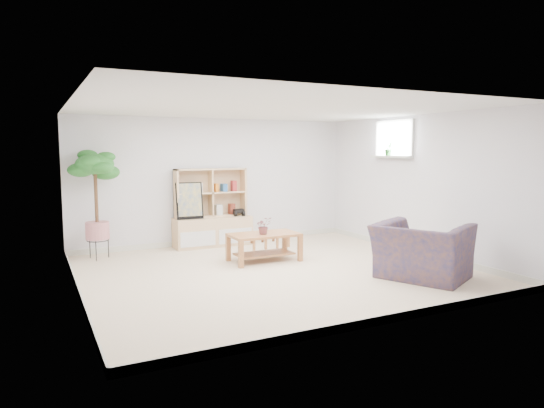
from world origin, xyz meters
name	(u,v)px	position (x,y,z in m)	size (l,w,h in m)	color
floor	(275,271)	(0.00, 0.00, 0.00)	(5.50, 5.00, 0.01)	beige
ceiling	(275,108)	(0.00, 0.00, 2.40)	(5.50, 5.00, 0.01)	silver
walls	(275,191)	(0.00, 0.00, 1.20)	(5.51, 5.01, 2.40)	white
baseboard	(275,268)	(0.00, 0.00, 0.05)	(5.50, 5.00, 0.10)	silver
window	(394,139)	(2.73, 0.60, 2.00)	(0.10, 0.98, 0.68)	#C6D8FF
window_sill	(391,157)	(2.67, 0.60, 1.68)	(0.14, 1.00, 0.04)	silver
storage_unit	(213,208)	(-0.18, 2.24, 0.73)	(1.46, 0.49, 1.46)	tan
poster	(189,201)	(-0.64, 2.19, 0.88)	(0.49, 0.11, 0.67)	yellow
toy_truck	(239,212)	(0.33, 2.18, 0.62)	(0.29, 0.20, 0.15)	black
coffee_table	(264,247)	(0.14, 0.67, 0.23)	(1.11, 0.61, 0.46)	#AA7343
table_plant	(264,226)	(0.10, 0.60, 0.59)	(0.25, 0.22, 0.28)	#2B6531
floor_tree	(96,205)	(-2.26, 2.05, 0.91)	(0.67, 0.67, 1.81)	#2B6C29
armchair	(422,247)	(1.65, -1.30, 0.45)	(1.20, 1.05, 0.89)	navy
sill_plant	(388,149)	(2.67, 0.69, 1.82)	(0.14, 0.11, 0.25)	#2B6C29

